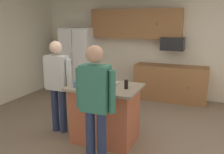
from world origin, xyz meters
TOP-DOWN VIEW (x-y plane):
  - floor at (0.00, 0.00)m, footprint 7.04×7.04m
  - back_wall at (0.00, 2.80)m, footprint 6.40×0.10m
  - cabinet_run_upper at (-0.40, 2.60)m, footprint 2.40×0.38m
  - cabinet_run_lower at (0.60, 2.48)m, footprint 1.80×0.63m
  - refrigerator at (-2.00, 2.38)m, footprint 0.89×0.76m
  - microwave_over_range at (0.60, 2.50)m, footprint 0.56×0.40m
  - kitchen_island at (-0.08, -0.12)m, footprint 1.15×0.83m
  - person_guest_by_door at (-1.00, -0.13)m, footprint 0.57×0.22m
  - person_guest_right at (0.11, -0.87)m, footprint 0.57×0.23m
  - glass_pilsner at (0.29, -0.14)m, footprint 0.06×0.06m
  - mug_blue_stoneware at (-0.49, -0.36)m, footprint 0.13×0.08m
  - glass_stout_tall at (-0.33, -0.27)m, footprint 0.06×0.06m
  - mug_ceramic_white at (0.03, -0.28)m, footprint 0.13×0.08m
  - serving_tray at (-0.12, -0.06)m, footprint 0.44×0.30m

SIDE VIEW (x-z plane):
  - floor at x=0.00m, z-range 0.00..0.00m
  - cabinet_run_lower at x=0.60m, z-range 0.00..0.90m
  - kitchen_island at x=-0.08m, z-range 0.01..0.97m
  - refrigerator at x=-2.00m, z-range 0.00..1.81m
  - person_guest_by_door at x=-1.00m, z-range 0.13..1.80m
  - serving_tray at x=-0.12m, z-range 0.96..1.01m
  - person_guest_right at x=0.11m, z-range 0.13..1.84m
  - mug_blue_stoneware at x=-0.49m, z-range 0.97..1.06m
  - mug_ceramic_white at x=0.03m, z-range 0.97..1.07m
  - glass_stout_tall at x=-0.33m, z-range 0.96..1.09m
  - glass_pilsner at x=0.29m, z-range 0.96..1.11m
  - back_wall at x=0.00m, z-range 0.00..2.60m
  - microwave_over_range at x=0.60m, z-range 1.29..1.61m
  - cabinet_run_upper at x=-0.40m, z-range 1.55..2.30m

